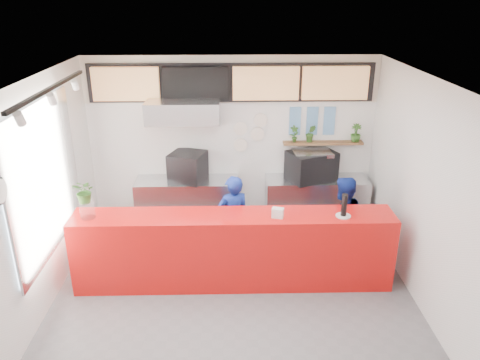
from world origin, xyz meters
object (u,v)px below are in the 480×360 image
(service_counter, at_px, (234,249))
(staff_center, at_px, (233,220))
(panini_oven, at_px, (188,167))
(espresso_machine, at_px, (311,166))
(staff_right, at_px, (341,222))
(pepper_mill, at_px, (344,205))

(service_counter, xyz_separation_m, staff_center, (-0.00, 0.61, 0.17))
(panini_oven, relative_size, espresso_machine, 0.71)
(staff_right, bearing_deg, service_counter, -9.28)
(staff_center, relative_size, staff_right, 0.99)
(espresso_machine, xyz_separation_m, pepper_mill, (0.13, -1.88, 0.12))
(panini_oven, bearing_deg, service_counter, -47.51)
(panini_oven, bearing_deg, pepper_mill, -20.12)
(service_counter, bearing_deg, panini_oven, 113.16)
(pepper_mill, bearing_deg, service_counter, 177.00)
(espresso_machine, relative_size, staff_center, 0.54)
(pepper_mill, bearing_deg, espresso_machine, 93.99)
(espresso_machine, height_order, staff_center, staff_center)
(espresso_machine, distance_m, staff_right, 1.41)
(service_counter, distance_m, panini_oven, 2.05)
(espresso_machine, bearing_deg, pepper_mill, -109.61)
(pepper_mill, bearing_deg, panini_oven, 140.54)
(panini_oven, xyz_separation_m, staff_center, (0.77, -1.19, -0.43))
(service_counter, height_order, pepper_mill, pepper_mill)
(espresso_machine, distance_m, staff_center, 1.88)
(staff_center, distance_m, staff_right, 1.65)
(service_counter, distance_m, staff_center, 0.63)
(panini_oven, relative_size, pepper_mill, 1.76)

